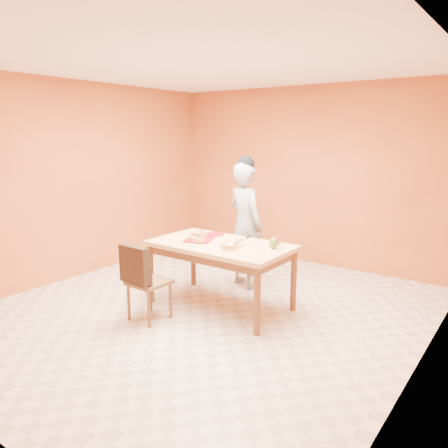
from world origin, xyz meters
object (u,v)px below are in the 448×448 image
Objects in this scene: magenta_glass at (276,241)px; person at (245,225)px; dining_table at (220,251)px; egg_ornament at (274,243)px; dining_chair at (148,280)px; red_dinner_plate at (214,234)px; pastry_platter at (199,240)px; checker_tin at (275,242)px; sponge_cake at (230,247)px.

person is at bearing 147.66° from magenta_glass.
dining_table is 0.98× the size of person.
dining_table is 13.02× the size of egg_ornament.
red_dinner_plate is at bearing 86.52° from dining_chair.
pastry_platter reaches higher than dining_table.
dining_table is at bearing -145.47° from checker_tin.
dining_chair reaches higher than dining_table.
magenta_glass is at bearing 24.20° from pastry_platter.
red_dinner_plate is (-0.14, -0.48, -0.05)m from person.
magenta_glass reaches higher than checker_tin.
dining_chair is 1.41m from egg_ornament.
checker_tin is (0.79, 0.39, 0.01)m from pastry_platter.
person is at bearing 73.81° from red_dinner_plate.
dining_table is 5.29× the size of pastry_platter.
dining_chair is at bearing -128.02° from egg_ornament.
sponge_cake is at bearing -119.68° from magenta_glass.
egg_ornament is at bearing 43.41° from dining_chair.
dining_table is 0.81m from person.
red_dinner_plate is at bearing 140.22° from sponge_cake.
checker_tin is (-0.03, 0.03, -0.03)m from magenta_glass.
person is at bearing 102.71° from dining_table.
person is (-0.18, 0.78, 0.15)m from dining_table.
pastry_platter is at bearing -84.21° from red_dinner_plate.
pastry_platter is at bearing 81.56° from dining_chair.
person is 8.18× the size of sponge_cake.
magenta_glass is at bearing 120.97° from egg_ornament.
egg_ornament is (0.92, -0.15, 0.05)m from red_dinner_plate.
sponge_cake is (0.53, -0.13, 0.03)m from pastry_platter.
dining_table is 0.63m from checker_tin.
dining_table is at bearing 145.01° from sponge_cake.
sponge_cake is at bearing -34.99° from dining_table.
red_dinner_plate is at bearing 136.79° from dining_table.
egg_ornament is (0.89, 0.19, 0.05)m from pastry_platter.
dining_chair is 0.95m from sponge_cake.
person is at bearing 148.05° from checker_tin.
dining_chair is at bearing -130.98° from magenta_glass.
red_dinner_plate is 0.85m from magenta_glass.
sponge_cake is 2.24× the size of magenta_glass.
egg_ornament is 1.23× the size of checker_tin.
dining_chair is at bearing -138.37° from sponge_cake.
pastry_platter is 1.52× the size of sponge_cake.
person reaches higher than checker_tin.
pastry_platter is at bearing 165.95° from sponge_cake.
sponge_cake is (0.57, -0.47, 0.03)m from red_dinner_plate.
person is 0.85m from magenta_glass.
sponge_cake is at bearing -39.78° from red_dinner_plate.
magenta_glass is 0.05m from checker_tin.
dining_chair reaches higher than sponge_cake.
dining_chair is 0.80m from pastry_platter.
egg_ornament is at bearing 13.88° from dining_table.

